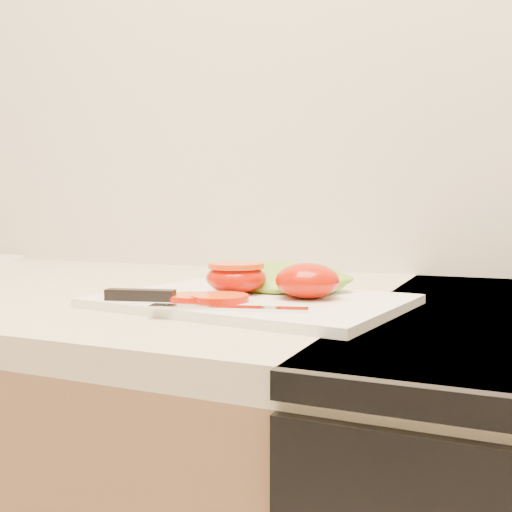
% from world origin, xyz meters
% --- Properties ---
extents(cutting_board, '(0.35, 0.28, 0.01)m').
position_xyz_m(cutting_board, '(0.05, 1.58, 0.94)').
color(cutting_board, white).
rests_on(cutting_board, counter).
extents(tomato_half_dome, '(0.07, 0.07, 0.04)m').
position_xyz_m(tomato_half_dome, '(0.11, 1.60, 0.96)').
color(tomato_half_dome, red).
rests_on(tomato_half_dome, cutting_board).
extents(tomato_half_cut, '(0.07, 0.07, 0.04)m').
position_xyz_m(tomato_half_cut, '(0.02, 1.60, 0.96)').
color(tomato_half_cut, red).
rests_on(tomato_half_cut, cutting_board).
extents(tomato_slice_0, '(0.06, 0.06, 0.01)m').
position_xyz_m(tomato_slice_0, '(0.03, 1.54, 0.94)').
color(tomato_slice_0, '#FB570C').
rests_on(tomato_slice_0, cutting_board).
extents(tomato_slice_1, '(0.05, 0.05, 0.01)m').
position_xyz_m(tomato_slice_1, '(0.00, 1.53, 0.94)').
color(tomato_slice_1, '#FB570C').
rests_on(tomato_slice_1, cutting_board).
extents(lettuce_leaf_0, '(0.16, 0.11, 0.03)m').
position_xyz_m(lettuce_leaf_0, '(0.04, 1.65, 0.95)').
color(lettuce_leaf_0, '#69A82C').
rests_on(lettuce_leaf_0, cutting_board).
extents(lettuce_leaf_1, '(0.12, 0.09, 0.03)m').
position_xyz_m(lettuce_leaf_1, '(0.09, 1.65, 0.95)').
color(lettuce_leaf_1, '#69A82C').
rests_on(lettuce_leaf_1, cutting_board).
extents(knife, '(0.23, 0.06, 0.01)m').
position_xyz_m(knife, '(-0.00, 1.50, 0.94)').
color(knife, silver).
rests_on(knife, cutting_board).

